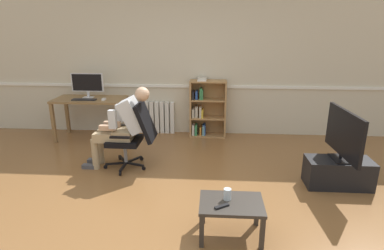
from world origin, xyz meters
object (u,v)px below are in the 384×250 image
(tv_stand, at_px, (338,173))
(computer_mouse, at_px, (104,99))
(office_chair, at_px, (134,134))
(person_seated, at_px, (122,125))
(radiator, at_px, (150,117))
(bookshelf, at_px, (205,109))
(keyboard, at_px, (84,100))
(coffee_table, at_px, (231,207))
(spare_remote, at_px, (222,206))
(imac_monitor, at_px, (87,83))
(drinking_glass, at_px, (227,194))
(computer_desk, at_px, (90,104))
(tv_screen, at_px, (344,135))

(tv_stand, bearing_deg, computer_mouse, 157.41)
(office_chair, height_order, person_seated, person_seated)
(computer_mouse, xyz_separation_m, radiator, (0.70, 0.51, -0.46))
(bookshelf, height_order, office_chair, bookshelf)
(keyboard, relative_size, bookshelf, 0.38)
(coffee_table, height_order, spare_remote, spare_remote)
(computer_mouse, xyz_separation_m, spare_remote, (2.03, -2.71, -0.39))
(imac_monitor, relative_size, computer_mouse, 5.88)
(spare_remote, bearing_deg, radiator, 169.69)
(computer_mouse, relative_size, tv_stand, 0.12)
(radiator, height_order, person_seated, person_seated)
(office_chair, relative_size, drinking_glass, 8.58)
(computer_mouse, relative_size, drinking_glass, 0.87)
(bookshelf, bearing_deg, radiator, 174.81)
(radiator, relative_size, office_chair, 0.98)
(imac_monitor, height_order, tv_stand, imac_monitor)
(keyboard, distance_m, radiator, 1.26)
(computer_desk, bearing_deg, person_seated, -52.43)
(office_chair, height_order, coffee_table, office_chair)
(keyboard, xyz_separation_m, tv_stand, (3.92, -1.46, -0.58))
(keyboard, xyz_separation_m, bookshelf, (2.13, 0.43, -0.25))
(computer_desk, bearing_deg, computer_mouse, -21.47)
(office_chair, distance_m, spare_remote, 2.04)
(coffee_table, relative_size, drinking_glass, 5.43)
(keyboard, relative_size, tv_screen, 0.44)
(person_seated, bearing_deg, computer_mouse, -149.20)
(person_seated, bearing_deg, keyboard, -136.70)
(spare_remote, bearing_deg, drinking_glass, 126.26)
(coffee_table, bearing_deg, keyboard, 133.59)
(drinking_glass, bearing_deg, bookshelf, 95.73)
(person_seated, relative_size, drinking_glass, 10.55)
(radiator, bearing_deg, coffee_table, -65.48)
(radiator, bearing_deg, spare_remote, -67.55)
(person_seated, bearing_deg, coffee_table, 45.33)
(person_seated, bearing_deg, imac_monitor, -141.86)
(computer_desk, xyz_separation_m, radiator, (1.00, 0.39, -0.34))
(imac_monitor, relative_size, tv_screen, 0.62)
(tv_screen, bearing_deg, person_seated, 79.29)
(office_chair, relative_size, tv_stand, 1.20)
(computer_mouse, xyz_separation_m, drinking_glass, (2.08, -2.57, -0.34))
(spare_remote, bearing_deg, imac_monitor, -173.49)
(person_seated, relative_size, tv_stand, 1.47)
(tv_stand, relative_size, tv_screen, 0.86)
(radiator, height_order, drinking_glass, radiator)
(bookshelf, bearing_deg, tv_screen, -46.73)
(radiator, relative_size, spare_remote, 6.45)
(computer_mouse, relative_size, spare_remote, 0.67)
(drinking_glass, xyz_separation_m, spare_remote, (-0.06, -0.15, -0.05))
(computer_mouse, distance_m, tv_screen, 3.86)
(imac_monitor, distance_m, person_seated, 1.66)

